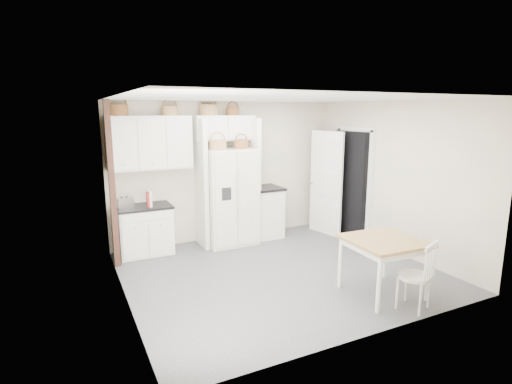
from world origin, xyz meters
TOP-DOWN VIEW (x-y plane):
  - floor at (0.00, 0.00)m, footprint 4.50×4.50m
  - ceiling at (0.00, 0.00)m, footprint 4.50×4.50m
  - wall_back at (0.00, 2.00)m, footprint 4.50×0.00m
  - wall_left at (-2.25, 0.00)m, footprint 0.00×4.00m
  - wall_right at (2.25, 0.00)m, footprint 0.00×4.00m
  - refrigerator at (-0.15, 1.62)m, footprint 0.91×0.73m
  - base_cab_left at (-1.68, 1.70)m, footprint 0.88×0.56m
  - base_cab_right at (0.63, 1.70)m, footprint 0.54×0.64m
  - dining_table at (0.87, -1.26)m, footprint 0.96×0.96m
  - windsor_chair at (0.92, -1.75)m, footprint 0.53×0.51m
  - counter_left at (-1.68, 1.70)m, footprint 0.92×0.59m
  - counter_right at (0.63, 1.70)m, footprint 0.58×0.69m
  - toaster at (-1.99, 1.69)m, footprint 0.30×0.22m
  - cookbook_red at (-1.62, 1.62)m, footprint 0.05×0.16m
  - cookbook_cream at (-1.60, 1.62)m, footprint 0.06×0.18m
  - basket_upper_a at (-1.97, 1.83)m, footprint 0.31×0.31m
  - basket_upper_c at (-1.13, 1.83)m, footprint 0.27×0.27m
  - basket_bridge_a at (-0.44, 1.83)m, footprint 0.33×0.33m
  - basket_bridge_b at (0.02, 1.83)m, footprint 0.24×0.24m
  - basket_fridge_a at (-0.39, 1.52)m, footprint 0.31×0.31m
  - basket_fridge_b at (0.05, 1.52)m, footprint 0.27×0.27m
  - upper_cabinet at (-1.50, 1.83)m, footprint 1.40×0.34m
  - bridge_cabinet at (-0.15, 1.83)m, footprint 1.12×0.34m
  - fridge_panel_left at (-0.66, 1.70)m, footprint 0.08×0.60m
  - fridge_panel_right at (0.36, 1.70)m, footprint 0.08×0.60m
  - trim_post at (-2.20, 1.35)m, footprint 0.09×0.09m
  - doorway_void at (2.16, 1.00)m, footprint 0.18×0.85m
  - door_slab at (1.80, 1.33)m, footprint 0.21×0.79m

SIDE VIEW (x-z plane):
  - floor at x=0.00m, z-range 0.00..0.00m
  - dining_table at x=0.87m, z-range 0.00..0.77m
  - base_cab_left at x=-1.68m, z-range 0.00..0.81m
  - windsor_chair at x=0.92m, z-range 0.00..0.85m
  - base_cab_right at x=0.63m, z-range 0.00..0.94m
  - counter_left at x=-1.68m, z-range 0.81..0.85m
  - refrigerator at x=-0.15m, z-range 0.00..1.77m
  - toaster at x=-1.99m, z-range 0.85..1.03m
  - counter_right at x=0.63m, z-range 0.94..0.99m
  - cookbook_red at x=-1.62m, z-range 0.85..1.09m
  - cookbook_cream at x=-1.60m, z-range 0.85..1.12m
  - doorway_void at x=2.16m, z-range 0.00..2.05m
  - door_slab at x=1.80m, z-range 0.00..2.05m
  - fridge_panel_left at x=-0.66m, z-range 0.00..2.30m
  - fridge_panel_right at x=0.36m, z-range 0.00..2.30m
  - wall_back at x=0.00m, z-range -0.95..3.55m
  - wall_left at x=-2.25m, z-range -0.70..3.30m
  - wall_right at x=2.25m, z-range -0.70..3.30m
  - trim_post at x=-2.20m, z-range 0.00..2.60m
  - basket_fridge_b at x=0.05m, z-range 1.77..1.91m
  - basket_fridge_a at x=-0.39m, z-range 1.77..1.93m
  - upper_cabinet at x=-1.50m, z-range 1.45..2.35m
  - bridge_cabinet at x=-0.15m, z-range 1.90..2.35m
  - basket_bridge_b at x=0.02m, z-range 2.35..2.49m
  - basket_upper_c at x=-1.13m, z-range 2.35..2.51m
  - basket_upper_a at x=-1.97m, z-range 2.35..2.53m
  - basket_bridge_a at x=-0.44m, z-range 2.35..2.54m
  - ceiling at x=0.00m, z-range 2.60..2.60m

